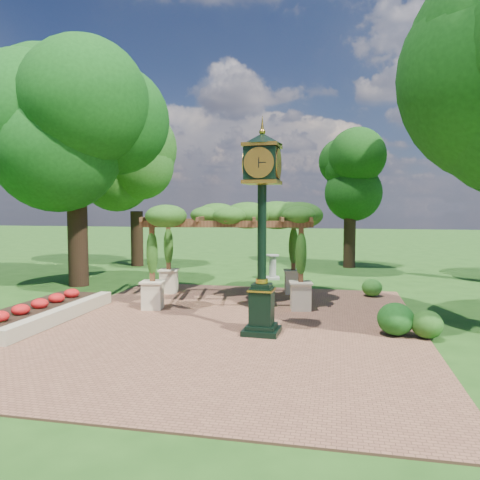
# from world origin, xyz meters

# --- Properties ---
(ground) EXTENTS (120.00, 120.00, 0.00)m
(ground) POSITION_xyz_m (0.00, 0.00, 0.00)
(ground) COLOR #1E4714
(ground) RESTS_ON ground
(brick_plaza) EXTENTS (10.00, 12.00, 0.04)m
(brick_plaza) POSITION_xyz_m (0.00, 1.00, 0.02)
(brick_plaza) COLOR brown
(brick_plaza) RESTS_ON ground
(border_wall) EXTENTS (0.35, 5.00, 0.40)m
(border_wall) POSITION_xyz_m (-4.60, 0.50, 0.20)
(border_wall) COLOR #C6B793
(border_wall) RESTS_ON ground
(flower_bed) EXTENTS (1.50, 5.00, 0.36)m
(flower_bed) POSITION_xyz_m (-5.50, 0.50, 0.18)
(flower_bed) COLOR red
(flower_bed) RESTS_ON ground
(pedestal_clock) EXTENTS (1.03, 1.03, 5.01)m
(pedestal_clock) POSITION_xyz_m (1.01, 0.29, 2.99)
(pedestal_clock) COLOR black
(pedestal_clock) RESTS_ON brick_plaza
(pergola) EXTENTS (5.76, 4.16, 3.31)m
(pergola) POSITION_xyz_m (-0.73, 4.14, 2.72)
(pergola) COLOR beige
(pergola) RESTS_ON brick_plaza
(sundial) EXTENTS (0.69, 0.69, 1.09)m
(sundial) POSITION_xyz_m (0.04, 9.33, 0.48)
(sundial) COLOR #9C9C93
(sundial) RESTS_ON ground
(shrub_front) EXTENTS (0.94, 0.94, 0.67)m
(shrub_front) POSITION_xyz_m (4.94, 0.70, 0.37)
(shrub_front) COLOR #235017
(shrub_front) RESTS_ON brick_plaza
(shrub_mid) EXTENTS (0.99, 0.99, 0.80)m
(shrub_mid) POSITION_xyz_m (4.24, 0.83, 0.44)
(shrub_mid) COLOR #174E15
(shrub_mid) RESTS_ON brick_plaza
(shrub_back) EXTENTS (0.88, 0.88, 0.63)m
(shrub_back) POSITION_xyz_m (4.03, 5.88, 0.35)
(shrub_back) COLOR #2A681E
(shrub_back) RESTS_ON brick_plaza
(tree_west_near) EXTENTS (5.55, 5.55, 9.53)m
(tree_west_near) POSITION_xyz_m (-7.41, 6.04, 6.55)
(tree_west_near) COLOR black
(tree_west_near) RESTS_ON ground
(tree_west_far) EXTENTS (4.07, 4.07, 7.63)m
(tree_west_far) POSITION_xyz_m (-7.80, 12.55, 5.23)
(tree_west_far) COLOR black
(tree_west_far) RESTS_ON ground
(tree_north) EXTENTS (3.19, 3.19, 7.25)m
(tree_north) POSITION_xyz_m (3.44, 14.19, 4.95)
(tree_north) COLOR #302013
(tree_north) RESTS_ON ground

